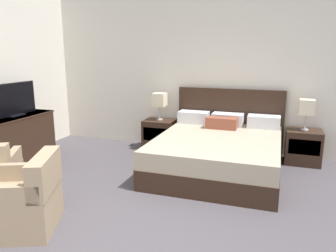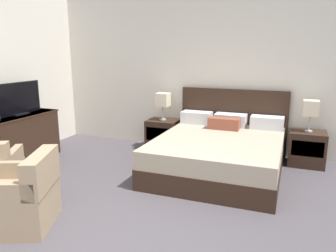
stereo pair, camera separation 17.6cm
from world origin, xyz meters
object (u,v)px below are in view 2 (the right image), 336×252
nightstand_left (163,134)px  tv (18,99)px  armchair_companion (21,199)px  nightstand_right (307,148)px  table_lamp_right (311,109)px  bed (220,152)px  dresser (19,138)px  table_lamp_left (163,100)px

nightstand_left → tv: 2.46m
tv → armchair_companion: size_ratio=0.99×
nightstand_right → table_lamp_right: (0.00, 0.00, 0.62)m
tv → nightstand_left: bearing=38.0°
armchair_companion → bed: bearing=56.1°
nightstand_right → nightstand_left: bearing=180.0°
nightstand_right → dresser: 4.52m
tv → dresser: bearing=-92.5°
table_lamp_right → table_lamp_left: bearing=180.0°
dresser → armchair_companion: size_ratio=1.49×
nightstand_left → armchair_companion: size_ratio=0.59×
nightstand_left → nightstand_right: (2.41, 0.00, 0.00)m
table_lamp_left → tv: size_ratio=0.54×
table_lamp_right → armchair_companion: 4.11m
table_lamp_right → dresser: (-4.26, -1.51, -0.50)m
nightstand_left → table_lamp_left: size_ratio=1.11×
nightstand_left → nightstand_right: size_ratio=1.00×
dresser → table_lamp_right: bearing=19.5°
bed → table_lamp_right: (1.21, 0.74, 0.60)m
nightstand_right → dresser: bearing=-160.5°
bed → table_lamp_left: (-1.20, 0.74, 0.60)m
dresser → tv: bearing=87.5°
nightstand_right → dresser: size_ratio=0.40×
tv → table_lamp_right: bearing=18.8°
table_lamp_left → table_lamp_right: size_ratio=1.00×
nightstand_left → tv: size_ratio=0.60×
table_lamp_right → tv: bearing=-161.2°
bed → tv: (-3.06, -0.71, 0.72)m
nightstand_right → table_lamp_right: bearing=90.0°
nightstand_left → nightstand_right: 2.41m
nightstand_left → bed: bearing=-31.4°
bed → nightstand_right: 1.41m
table_lamp_left → dresser: size_ratio=0.36×
nightstand_left → table_lamp_right: bearing=0.0°
table_lamp_left → dresser: (-1.85, -1.51, -0.50)m
table_lamp_left → dresser: 2.44m
table_lamp_left → armchair_companion: size_ratio=0.53×
bed → table_lamp_left: size_ratio=4.37×
nightstand_left → dresser: (-1.85, -1.51, 0.13)m
nightstand_left → tv: (-1.85, -1.45, 0.74)m
bed → nightstand_left: (-1.20, 0.74, -0.02)m
table_lamp_right → armchair_companion: bearing=-132.2°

